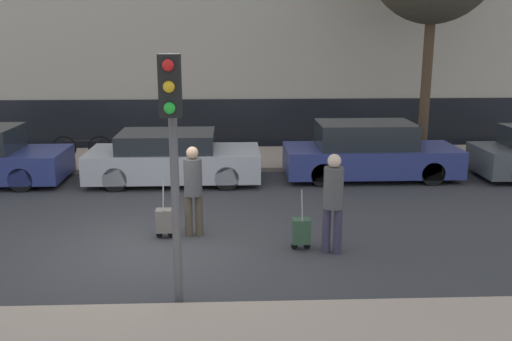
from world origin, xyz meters
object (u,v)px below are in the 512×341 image
Objects in this scene: parked_car_2 at (369,153)px; parked_bicycle at (82,147)px; parked_car_1 at (173,158)px; pedestrian_right at (333,197)px; trolley_left at (165,221)px; trolley_right at (301,231)px; pedestrian_left at (193,186)px; traffic_light at (172,131)px.

parked_bicycle is (-7.99, 2.08, -0.20)m from parked_car_2.
parked_car_1 is 5.99m from pedestrian_right.
trolley_right is (2.49, -0.70, 0.00)m from trolley_left.
pedestrian_left is (0.79, -4.05, 0.36)m from parked_car_1.
trolley_left is 3.20m from pedestrian_right.
trolley_right is 9.03m from parked_bicycle.
trolley_right is (-2.39, -5.00, -0.35)m from parked_car_2.
pedestrian_right reaches higher than parked_bicycle.
traffic_light is (-1.99, -2.09, 2.17)m from trolley_right.
parked_car_1 is 3.64m from parked_bicycle.
parked_bicycle is at bearing 165.43° from parked_car_2.
pedestrian_left is at bearing 8.72° from trolley_left.
trolley_left is at bearing 100.02° from traffic_light.
pedestrian_right reaches higher than pedestrian_left.
pedestrian_right is at bearing -109.83° from parked_car_2.
parked_car_1 is 3.95× the size of trolley_right.
traffic_light reaches higher than trolley_right.
trolley_left is (-4.87, -4.30, -0.35)m from parked_car_2.
traffic_light is (-0.05, -2.87, 1.53)m from pedestrian_left.
parked_car_2 is 4.11× the size of trolley_left.
traffic_light is (0.49, -2.79, 2.18)m from trolley_left.
parked_bicycle is at bearing 128.37° from trolley_right.
traffic_light reaches higher than pedestrian_left.
parked_car_1 is at bearing 92.40° from pedestrian_left.
pedestrian_left reaches higher than parked_car_1.
traffic_light is (-2.51, -1.91, 1.50)m from pedestrian_right.
pedestrian_right is (2.46, -0.97, 0.03)m from pedestrian_left.
traffic_light is at bearing -83.90° from parked_car_1.
traffic_light reaches higher than parked_car_2.
pedestrian_right is at bearing -19.54° from trolley_right.
traffic_light is (0.74, -6.93, 1.89)m from parked_car_1.
parked_car_1 is 4.15m from trolley_left.
pedestrian_right is at bearing -57.05° from parked_car_1.
parked_bicycle is at bearing 116.03° from trolley_left.
pedestrian_right is at bearing -16.36° from trolley_left.
trolley_left is at bearing -63.97° from parked_bicycle.
parked_car_1 is 2.46× the size of pedestrian_right.
trolley_right reaches higher than parked_bicycle.
trolley_left reaches higher than parked_bicycle.
trolley_left is 3.57m from traffic_light.
parked_car_2 is at bearing 41.42° from trolley_left.
parked_bicycle is at bearing 142.01° from parked_car_1.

